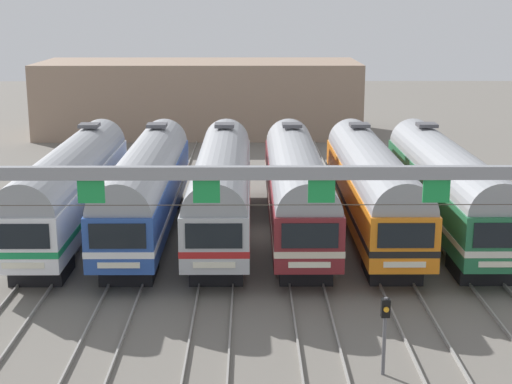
{
  "coord_description": "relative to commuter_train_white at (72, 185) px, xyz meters",
  "views": [
    {
      "loc": [
        -0.45,
        -38.58,
        11.76
      ],
      "look_at": [
        -0.16,
        1.59,
        1.89
      ],
      "focal_mm": 54.47,
      "sensor_mm": 36.0,
      "label": 1
    }
  ],
  "objects": [
    {
      "name": "ground_plane",
      "position": [
        9.59,
        0.0,
        -2.69
      ],
      "size": [
        160.0,
        160.0,
        0.0
      ],
      "primitive_type": "plane",
      "color": "slate"
    },
    {
      "name": "commuter_train_stainless",
      "position": [
        7.67,
        0.0,
        0.0
      ],
      "size": [
        2.88,
        18.06,
        5.05
      ],
      "color": "#B2B5BA",
      "rests_on": "ground"
    },
    {
      "name": "commuter_train_orange",
      "position": [
        15.34,
        0.0,
        0.0
      ],
      "size": [
        2.88,
        18.06,
        5.05
      ],
      "color": "orange",
      "rests_on": "ground"
    },
    {
      "name": "commuter_train_maroon",
      "position": [
        11.5,
        0.0,
        0.0
      ],
      "size": [
        2.88,
        18.06,
        5.05
      ],
      "color": "maroon",
      "rests_on": "ground"
    },
    {
      "name": "commuter_train_white",
      "position": [
        0.0,
        0.0,
        0.0
      ],
      "size": [
        2.88,
        18.06,
        5.05
      ],
      "color": "white",
      "rests_on": "ground"
    },
    {
      "name": "track_bed",
      "position": [
        9.59,
        17.0,
        -2.61
      ],
      "size": [
        20.68,
        70.0,
        0.15
      ],
      "color": "gray",
      "rests_on": "ground"
    },
    {
      "name": "yard_signal_mast",
      "position": [
        13.42,
        -15.59,
        -0.83
      ],
      "size": [
        0.28,
        0.35,
        2.66
      ],
      "color": "#59595E",
      "rests_on": "ground"
    },
    {
      "name": "catenary_gantry",
      "position": [
        9.59,
        -13.5,
        2.63
      ],
      "size": [
        24.41,
        0.44,
        6.97
      ],
      "color": "gray",
      "rests_on": "ground"
    },
    {
      "name": "commuter_train_green",
      "position": [
        19.17,
        0.0,
        0.0
      ],
      "size": [
        2.88,
        18.06,
        5.05
      ],
      "color": "#236B42",
      "rests_on": "ground"
    },
    {
      "name": "commuter_train_blue",
      "position": [
        3.83,
        0.0,
        0.0
      ],
      "size": [
        2.88,
        18.06,
        5.05
      ],
      "color": "#284C9E",
      "rests_on": "ground"
    },
    {
      "name": "maintenance_building",
      "position": [
        4.55,
        32.06,
        0.58
      ],
      "size": [
        28.54,
        10.0,
        6.54
      ],
      "primitive_type": "cube",
      "color": "gray",
      "rests_on": "ground"
    }
  ]
}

